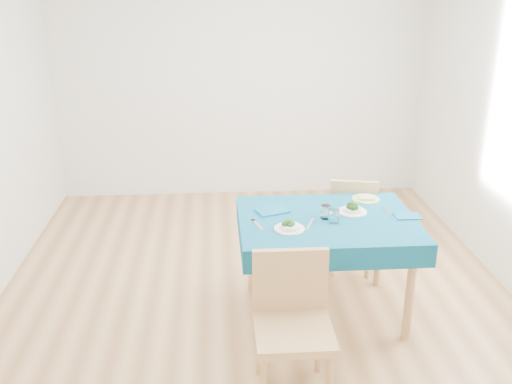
{
  "coord_description": "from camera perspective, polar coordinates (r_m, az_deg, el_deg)",
  "views": [
    {
      "loc": [
        -0.29,
        -3.91,
        2.34
      ],
      "look_at": [
        0.0,
        0.0,
        0.85
      ],
      "focal_mm": 40.0,
      "sensor_mm": 36.0,
      "label": 1
    }
  ],
  "objects": [
    {
      "name": "napkin_far",
      "position": [
        4.14,
        14.93,
        -2.35
      ],
      "size": [
        0.18,
        0.13,
        0.01
      ],
      "primitive_type": "cube",
      "rotation": [
        0.0,
        0.0,
        -0.02
      ],
      "color": "#0E5677",
      "rests_on": "table"
    },
    {
      "name": "bowl_far",
      "position": [
        4.12,
        9.62,
        -1.64
      ],
      "size": [
        0.21,
        0.21,
        0.06
      ],
      "primitive_type": null,
      "color": "white",
      "rests_on": "table"
    },
    {
      "name": "bowl_near",
      "position": [
        3.79,
        3.37,
        -3.36
      ],
      "size": [
        0.2,
        0.2,
        0.06
      ],
      "primitive_type": null,
      "color": "white",
      "rests_on": "table"
    },
    {
      "name": "table",
      "position": [
        4.17,
        6.92,
        -7.42
      ],
      "size": [
        1.22,
        0.93,
        0.76
      ],
      "primitive_type": "cube",
      "color": "navy",
      "rests_on": "ground"
    },
    {
      "name": "napkin_near",
      "position": [
        4.09,
        1.63,
        -1.89
      ],
      "size": [
        0.26,
        0.22,
        0.01
      ],
      "primitive_type": "cube",
      "rotation": [
        0.0,
        0.0,
        0.35
      ],
      "color": "#0E5677",
      "rests_on": "table"
    },
    {
      "name": "room_shell",
      "position": [
        4.05,
        0.0,
        6.61
      ],
      "size": [
        4.02,
        4.52,
        2.73
      ],
      "color": "#996C40",
      "rests_on": "ground"
    },
    {
      "name": "knife_far",
      "position": [
        4.19,
        12.93,
        -1.9
      ],
      "size": [
        0.04,
        0.2,
        0.0
      ],
      "primitive_type": "cube",
      "rotation": [
        0.0,
        0.0,
        -0.1
      ],
      "color": "silver",
      "rests_on": "table"
    },
    {
      "name": "bread_slice",
      "position": [
        4.37,
        10.93,
        -0.53
      ],
      "size": [
        0.11,
        0.11,
        0.02
      ],
      "primitive_type": "cube",
      "rotation": [
        0.0,
        0.0,
        -0.06
      ],
      "color": "beige",
      "rests_on": "side_plate"
    },
    {
      "name": "knife_near",
      "position": [
        3.9,
        5.41,
        -3.22
      ],
      "size": [
        0.09,
        0.2,
        0.0
      ],
      "primitive_type": "cube",
      "rotation": [
        0.0,
        0.0,
        -0.38
      ],
      "color": "silver",
      "rests_on": "table"
    },
    {
      "name": "chair_near",
      "position": [
        3.3,
        3.85,
        -11.84
      ],
      "size": [
        0.45,
        0.49,
        1.12
      ],
      "primitive_type": "cube",
      "rotation": [
        0.0,
        0.0,
        -0.01
      ],
      "color": "tan",
      "rests_on": "ground"
    },
    {
      "name": "fork_near",
      "position": [
        3.87,
        0.16,
        -3.28
      ],
      "size": [
        0.08,
        0.19,
        0.0
      ],
      "primitive_type": "cube",
      "rotation": [
        0.0,
        0.0,
        0.28
      ],
      "color": "silver",
      "rests_on": "table"
    },
    {
      "name": "side_plate",
      "position": [
        4.38,
        10.92,
        -0.7
      ],
      "size": [
        0.21,
        0.21,
        0.01
      ],
      "primitive_type": "cylinder",
      "color": "#BCE570",
      "rests_on": "table"
    },
    {
      "name": "tumbler_side",
      "position": [
        3.93,
        7.79,
        -2.4
      ],
      "size": [
        0.07,
        0.07,
        0.09
      ],
      "primitive_type": "cylinder",
      "color": "white",
      "rests_on": "table"
    },
    {
      "name": "fork_far",
      "position": [
        4.12,
        6.87,
        -1.9
      ],
      "size": [
        0.04,
        0.18,
        0.0
      ],
      "primitive_type": "cube",
      "rotation": [
        0.0,
        0.0,
        0.09
      ],
      "color": "silver",
      "rests_on": "table"
    },
    {
      "name": "tumbler_center",
      "position": [
        3.99,
        6.98,
        -1.99
      ],
      "size": [
        0.07,
        0.07,
        0.1
      ],
      "primitive_type": "cylinder",
      "color": "white",
      "rests_on": "table"
    },
    {
      "name": "chair_far",
      "position": [
        4.78,
        9.54,
        -2.6
      ],
      "size": [
        0.45,
        0.47,
        0.93
      ],
      "primitive_type": "cube",
      "rotation": [
        0.0,
        0.0,
        2.94
      ],
      "color": "tan",
      "rests_on": "ground"
    }
  ]
}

